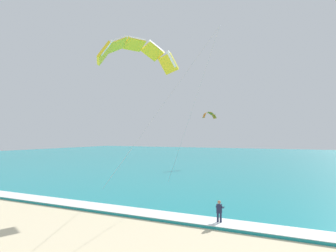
% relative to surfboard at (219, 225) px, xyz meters
% --- Properties ---
extents(sea, '(200.00, 120.00, 0.20)m').
position_rel_surfboard_xyz_m(sea, '(-1.32, 59.04, 0.07)').
color(sea, teal).
rests_on(sea, ground).
extents(surf_foam, '(200.00, 2.04, 0.04)m').
position_rel_surfboard_xyz_m(surf_foam, '(-1.32, 0.04, 0.19)').
color(surf_foam, white).
rests_on(surf_foam, sea).
extents(surfboard, '(0.46, 1.41, 0.09)m').
position_rel_surfboard_xyz_m(surfboard, '(0.00, 0.00, 0.00)').
color(surfboard, '#E04C38').
rests_on(surfboard, ground).
extents(kitesurfer, '(0.55, 0.53, 1.69)m').
position_rel_surfboard_xyz_m(kitesurfer, '(-0.00, 0.02, 0.91)').
color(kitesurfer, '#191E38').
rests_on(kitesurfer, ground).
extents(kite_primary, '(12.57, 9.12, 14.71)m').
position_rel_surfboard_xyz_m(kite_primary, '(-10.20, 5.81, 14.51)').
color(kite_primary, yellow).
extents(kite_distant, '(1.90, 3.68, 1.38)m').
position_rel_surfboard_xyz_m(kite_distant, '(-12.70, 36.26, 10.16)').
color(kite_distant, orange).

